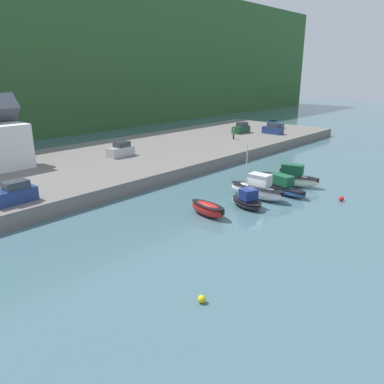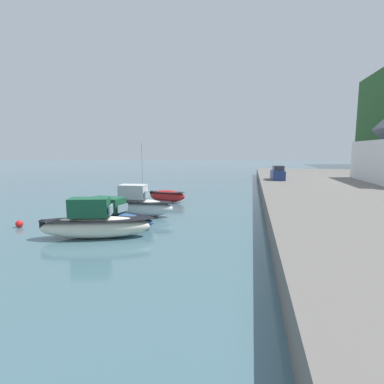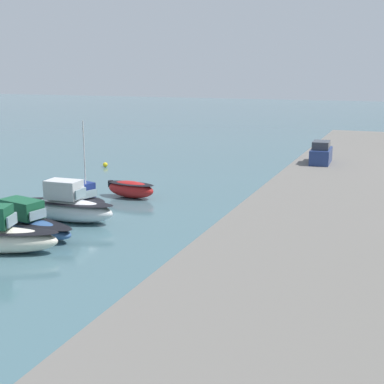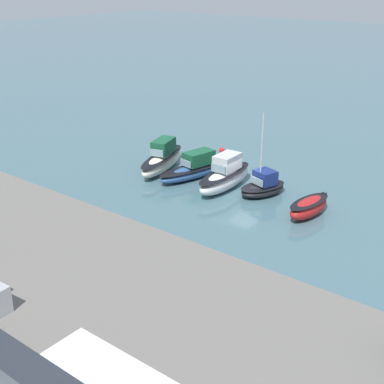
{
  "view_description": "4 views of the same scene",
  "coord_description": "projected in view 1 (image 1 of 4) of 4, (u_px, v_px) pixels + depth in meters",
  "views": [
    {
      "loc": [
        -33.54,
        -21.77,
        14.02
      ],
      "look_at": [
        -4.46,
        4.77,
        1.25
      ],
      "focal_mm": 35.0,
      "sensor_mm": 36.0,
      "label": 1
    },
    {
      "loc": [
        27.35,
        10.63,
        6.04
      ],
      "look_at": [
        -4.89,
        4.19,
        1.48
      ],
      "focal_mm": 28.0,
      "sensor_mm": 36.0,
      "label": 2
    },
    {
      "loc": [
        32.21,
        21.7,
        10.45
      ],
      "look_at": [
        -1.92,
        8.18,
        2.03
      ],
      "focal_mm": 50.0,
      "sensor_mm": 36.0,
      "label": 3
    },
    {
      "loc": [
        -21.74,
        34.63,
        16.84
      ],
      "look_at": [
        0.71,
        5.97,
        1.8
      ],
      "focal_mm": 50.0,
      "sensor_mm": 36.0,
      "label": 4
    }
  ],
  "objects": [
    {
      "name": "moored_boat_2",
      "position": [
        257.0,
        189.0,
        42.87
      ],
      "size": [
        2.35,
        7.0,
        2.94
      ],
      "rotation": [
        0.0,
        0.0,
        0.04
      ],
      "color": "white",
      "rests_on": "ground_plane"
    },
    {
      "name": "moored_boat_4",
      "position": [
        289.0,
        178.0,
        47.73
      ],
      "size": [
        4.0,
        7.86,
        2.82
      ],
      "rotation": [
        0.0,
        0.0,
        0.29
      ],
      "color": "white",
      "rests_on": "ground_plane"
    },
    {
      "name": "mooring_buoy_1",
      "position": [
        202.0,
        299.0,
        23.67
      ],
      "size": [
        0.53,
        0.53,
        0.53
      ],
      "color": "yellow",
      "rests_on": "ground_plane"
    },
    {
      "name": "moored_boat_0",
      "position": [
        208.0,
        209.0,
        37.78
      ],
      "size": [
        2.08,
        4.54,
        1.41
      ],
      "rotation": [
        0.0,
        0.0,
        -0.1
      ],
      "color": "red",
      "rests_on": "ground_plane"
    },
    {
      "name": "mooring_buoy_0",
      "position": [
        341.0,
        199.0,
        42.21
      ],
      "size": [
        0.57,
        0.57,
        0.57
      ],
      "color": "red",
      "rests_on": "ground_plane"
    },
    {
      "name": "pickup_truck_0",
      "position": [
        275.0,
        125.0,
        83.46
      ],
      "size": [
        4.82,
        2.19,
        1.9
      ],
      "rotation": [
        0.0,
        0.0,
        1.62
      ],
      "color": "#2D4C84",
      "rests_on": "quay_promenade"
    },
    {
      "name": "parked_car_0",
      "position": [
        121.0,
        150.0,
        56.75
      ],
      "size": [
        4.31,
        2.06,
        2.16
      ],
      "rotation": [
        0.0,
        0.0,
        1.63
      ],
      "color": "#B7B7BC",
      "rests_on": "quay_promenade"
    },
    {
      "name": "quay_promenade",
      "position": [
        115.0,
        161.0,
        57.56
      ],
      "size": [
        99.78,
        26.01,
        1.65
      ],
      "color": "slate",
      "rests_on": "ground_plane"
    },
    {
      "name": "person_on_quay",
      "position": [
        234.0,
        133.0,
        70.81
      ],
      "size": [
        0.4,
        0.4,
        2.14
      ],
      "color": "#232838",
      "rests_on": "quay_promenade"
    },
    {
      "name": "parked_car_2",
      "position": [
        273.0,
        129.0,
        76.98
      ],
      "size": [
        1.98,
        4.27,
        2.16
      ],
      "rotation": [
        0.0,
        0.0,
        -0.04
      ],
      "color": "navy",
      "rests_on": "quay_promenade"
    },
    {
      "name": "moored_boat_3",
      "position": [
        279.0,
        186.0,
        45.01
      ],
      "size": [
        3.56,
        8.19,
        2.29
      ],
      "rotation": [
        0.0,
        0.0,
        -0.2
      ],
      "color": "#33568E",
      "rests_on": "ground_plane"
    },
    {
      "name": "ground_plane",
      "position": [
        250.0,
        202.0,
        41.85
      ],
      "size": [
        320.0,
        320.0,
        0.0
      ],
      "primitive_type": "plane",
      "color": "#476B75"
    },
    {
      "name": "parked_car_3",
      "position": [
        14.0,
        194.0,
        36.59
      ],
      "size": [
        4.28,
        1.99,
        2.16
      ],
      "rotation": [
        0.0,
        0.0,
        1.62
      ],
      "color": "navy",
      "rests_on": "quay_promenade"
    },
    {
      "name": "moored_boat_1",
      "position": [
        247.0,
        201.0,
        40.21
      ],
      "size": [
        3.43,
        4.67,
        6.82
      ],
      "rotation": [
        0.0,
        0.0,
        -0.32
      ],
      "color": "black",
      "rests_on": "ground_plane"
    },
    {
      "name": "parked_car_1",
      "position": [
        241.0,
        128.0,
        78.02
      ],
      "size": [
        4.2,
        1.8,
        2.16
      ],
      "rotation": [
        0.0,
        0.0,
        1.57
      ],
      "color": "#1E4C2D",
      "rests_on": "quay_promenade"
    }
  ]
}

